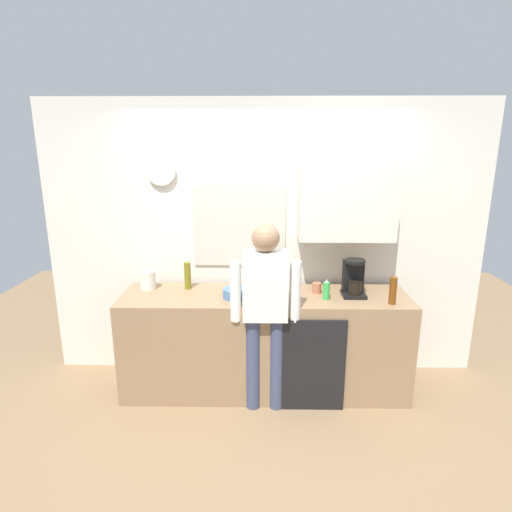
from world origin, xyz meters
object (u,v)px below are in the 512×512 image
Objects in this scene: bottle_olive_oil at (188,275)px; bottle_red_vinegar at (360,278)px; person_at_sink at (265,303)px; dish_soap at (326,290)px; coffee_maker at (354,279)px; cup_terracotta_mug at (317,288)px; storage_canister at (148,280)px; bottle_amber_beer at (393,291)px; mixing_bowl at (236,293)px.

bottle_olive_oil reaches higher than bottle_red_vinegar.
bottle_red_vinegar is 0.14× the size of person_at_sink.
coffee_maker is at bearing 22.87° from dish_soap.
cup_terracotta_mug is (-0.41, -0.11, -0.06)m from bottle_red_vinegar.
storage_canister reaches higher than cup_terracotta_mug.
cup_terracotta_mug is 0.17m from dish_soap.
dish_soap is 0.11× the size of person_at_sink.
bottle_amber_beer is at bearing -62.96° from bottle_red_vinegar.
bottle_red_vinegar is 0.44m from dish_soap.
mixing_bowl is at bearing -14.51° from storage_canister.
storage_canister reaches higher than mixing_bowl.
cup_terracotta_mug is 0.06× the size of person_at_sink.
bottle_amber_beer reaches higher than mixing_bowl.
bottle_olive_oil reaches higher than mixing_bowl.
bottle_amber_beer is 1.05× the size of mixing_bowl.
bottle_red_vinegar is 1.15m from mixing_bowl.
storage_canister is 1.16m from person_at_sink.
person_at_sink is (-1.05, -0.11, -0.08)m from bottle_amber_beer.
mixing_bowl is (-1.12, -0.23, -0.07)m from bottle_red_vinegar.
mixing_bowl is at bearing -169.91° from cup_terracotta_mug.
mixing_bowl is at bearing 177.81° from dish_soap.
coffee_maker is 1.85m from storage_canister.
bottle_olive_oil is at bearing 137.92° from person_at_sink.
storage_canister is (-0.81, 0.21, 0.05)m from mixing_bowl.
bottle_red_vinegar is at bearing 37.29° from dish_soap.
storage_canister is (-1.84, 0.13, -0.06)m from coffee_maker.
bottle_amber_beer is 1.28× the size of dish_soap.
bottle_olive_oil is 1.09× the size of bottle_amber_beer.
bottle_olive_oil is 1.57m from bottle_red_vinegar.
dish_soap is 1.06× the size of storage_canister.
coffee_maker is 3.59× the size of cup_terracotta_mug.
person_at_sink reaches higher than bottle_amber_beer.
person_at_sink is (-0.77, -0.32, -0.11)m from coffee_maker.
mixing_bowl is at bearing -175.77° from coffee_maker.
dish_soap reaches higher than cup_terracotta_mug.
bottle_red_vinegar is (0.09, 0.16, -0.04)m from coffee_maker.
cup_terracotta_mug is at bearing 30.01° from person_at_sink.
coffee_maker is 1.94× the size of storage_canister.
bottle_red_vinegar reaches higher than cup_terracotta_mug.
coffee_maker is at bearing -4.18° from storage_canister.
bottle_amber_beer is at bearing -36.57° from coffee_maker.
bottle_olive_oil is 0.16× the size of person_at_sink.
mixing_bowl is at bearing -168.26° from bottle_red_vinegar.
coffee_maker is 1.50× the size of bottle_red_vinegar.
coffee_maker is at bearing -9.37° from cup_terracotta_mug.
bottle_red_vinegar is at bearing 0.23° from bottle_olive_oil.
dish_soap is at bearing 169.09° from bottle_amber_beer.
dish_soap is at bearing -11.80° from bottle_olive_oil.
bottle_red_vinegar is 2.39× the size of cup_terracotta_mug.
bottle_olive_oil reaches higher than bottle_amber_beer.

